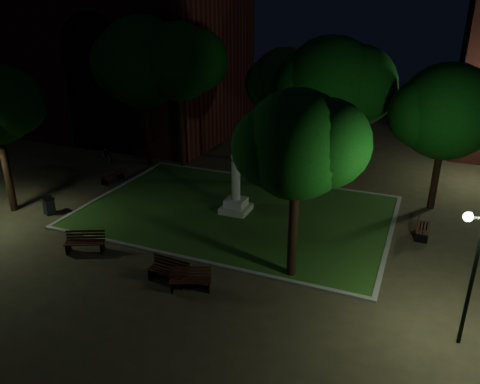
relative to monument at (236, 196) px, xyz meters
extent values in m
plane|color=#3F3623|center=(0.00, -2.00, -0.96)|extent=(80.00, 80.00, 0.00)
cube|color=#29501A|center=(0.00, 0.00, -0.92)|extent=(15.00, 10.00, 0.08)
cube|color=slate|center=(0.00, -5.10, -0.90)|extent=(15.40, 0.20, 0.12)
cube|color=slate|center=(0.00, 5.10, -0.90)|extent=(15.40, 0.20, 0.12)
cube|color=slate|center=(-7.60, 0.00, -0.90)|extent=(0.20, 10.00, 0.12)
cube|color=slate|center=(7.60, 0.00, -0.90)|extent=(0.20, 10.00, 0.12)
cube|color=#AAA79D|center=(0.00, 0.00, -0.73)|extent=(1.40, 1.40, 0.30)
cube|color=#AAA79D|center=(0.00, 0.00, -0.38)|extent=(1.00, 1.00, 0.40)
cylinder|color=#AAA79D|center=(0.00, 0.00, 0.82)|extent=(0.44, 0.44, 2.00)
sphere|color=#AAA79D|center=(0.00, 0.00, 2.07)|extent=(0.50, 0.50, 0.50)
cube|color=#4D1A16|center=(-16.00, 12.00, 6.54)|extent=(20.00, 12.00, 15.00)
cube|color=black|center=(-13.00, 7.50, 2.54)|extent=(5.00, 3.00, 7.00)
cylinder|color=black|center=(-13.00, 7.50, 6.04)|extent=(5.00, 3.00, 5.00)
plane|color=orange|center=(-13.00, 8.70, 2.54)|extent=(6.30, 0.00, 6.30)
cylinder|color=black|center=(-10.79, -4.09, 1.23)|extent=(0.36, 0.36, 4.38)
sphere|color=#0C450D|center=(-9.80, -3.89, 4.71)|extent=(3.17, 3.17, 3.17)
cylinder|color=black|center=(-5.95, 5.26, 1.68)|extent=(0.36, 0.36, 5.28)
sphere|color=#0C450D|center=(-5.95, 5.26, 5.72)|extent=(4.67, 4.67, 4.67)
sphere|color=#0C450D|center=(-4.78, 5.46, 5.82)|extent=(3.74, 3.74, 3.74)
sphere|color=#0C450D|center=(-6.89, 4.96, 5.62)|extent=(3.51, 3.51, 3.51)
cylinder|color=black|center=(3.22, 5.65, 1.09)|extent=(0.36, 0.36, 4.09)
sphere|color=#0C450D|center=(3.22, 5.65, 4.77)|extent=(5.47, 5.47, 5.47)
sphere|color=#0C450D|center=(4.59, 5.85, 4.87)|extent=(4.38, 4.38, 4.38)
sphere|color=#0C450D|center=(2.13, 5.35, 4.67)|extent=(4.10, 4.10, 4.10)
cylinder|color=black|center=(9.20, 4.50, 0.89)|extent=(0.36, 0.36, 3.70)
sphere|color=#0C450D|center=(9.20, 4.50, 4.16)|extent=(4.72, 4.72, 4.72)
sphere|color=#0C450D|center=(10.38, 4.70, 4.26)|extent=(3.78, 3.78, 3.78)
sphere|color=#0C450D|center=(8.26, 4.20, 4.06)|extent=(3.54, 3.54, 3.54)
cylinder|color=black|center=(4.30, -4.57, 1.14)|extent=(0.36, 0.36, 4.20)
sphere|color=#0C450D|center=(4.30, -4.57, 4.44)|extent=(3.99, 3.99, 3.99)
sphere|color=#0C450D|center=(5.30, -4.37, 4.54)|extent=(3.19, 3.19, 3.19)
sphere|color=#0C450D|center=(3.51, -4.87, 4.34)|extent=(3.00, 3.00, 3.00)
cylinder|color=black|center=(-8.41, 5.03, 1.47)|extent=(0.36, 0.36, 4.86)
sphere|color=#0C450D|center=(-8.41, 5.03, 5.59)|extent=(5.60, 5.60, 5.60)
sphere|color=#0C450D|center=(-7.01, 5.23, 5.69)|extent=(4.48, 4.48, 4.48)
sphere|color=#0C450D|center=(-9.53, 4.73, 5.49)|extent=(4.20, 4.20, 4.20)
cylinder|color=black|center=(-0.23, 8.35, 1.09)|extent=(0.36, 0.36, 4.09)
sphere|color=#0C450D|center=(-0.23, 8.35, 4.41)|extent=(4.24, 4.24, 4.24)
sphere|color=#0C450D|center=(0.83, 8.55, 4.51)|extent=(3.39, 3.39, 3.39)
sphere|color=#0C450D|center=(-1.08, 8.05, 4.31)|extent=(3.18, 3.18, 3.18)
cylinder|color=black|center=(10.40, -6.28, 1.22)|extent=(0.12, 0.12, 4.36)
sphere|color=#D8FFD8|center=(9.95, -6.28, 3.40)|extent=(0.28, 0.28, 0.28)
cylinder|color=black|center=(-12.01, 6.91, 1.02)|extent=(0.12, 0.12, 3.95)
cylinder|color=black|center=(-12.01, 6.91, 2.99)|extent=(0.90, 0.08, 0.08)
sphere|color=#D8FFD8|center=(-12.46, 6.91, 2.99)|extent=(0.28, 0.28, 0.28)
sphere|color=#D8FFD8|center=(-11.56, 6.91, 2.99)|extent=(0.28, 0.28, 0.28)
cube|color=black|center=(-0.66, -6.77, -0.73)|extent=(0.10, 0.58, 0.46)
cube|color=black|center=(0.79, -6.88, -0.73)|extent=(0.10, 0.58, 0.46)
cube|color=#37170E|center=(0.05, -7.05, -0.49)|extent=(1.67, 0.22, 0.04)
cube|color=#37170E|center=(0.06, -6.90, -0.49)|extent=(1.67, 0.22, 0.04)
cube|color=#37170E|center=(0.07, -6.76, -0.49)|extent=(1.67, 0.22, 0.04)
cube|color=#37170E|center=(0.08, -6.61, -0.49)|extent=(1.67, 0.22, 0.04)
cube|color=#37170E|center=(0.08, -6.55, -0.38)|extent=(1.67, 0.18, 0.10)
cube|color=#37170E|center=(0.08, -6.55, -0.24)|extent=(1.67, 0.18, 0.10)
cube|color=#37170E|center=(0.08, -6.55, -0.09)|extent=(1.67, 0.18, 0.10)
cube|color=black|center=(0.49, -7.27, -0.74)|extent=(0.28, 0.51, 0.43)
cube|color=black|center=(1.73, -6.70, -0.74)|extent=(0.28, 0.51, 0.43)
cube|color=#37170E|center=(1.20, -7.18, -0.52)|extent=(1.45, 0.74, 0.04)
cube|color=#37170E|center=(1.14, -7.05, -0.52)|extent=(1.45, 0.74, 0.04)
cube|color=#37170E|center=(1.09, -6.93, -0.52)|extent=(1.45, 0.74, 0.04)
cube|color=#37170E|center=(1.03, -6.81, -0.52)|extent=(1.45, 0.74, 0.04)
cube|color=#37170E|center=(1.00, -6.75, -0.42)|extent=(1.44, 0.71, 0.09)
cube|color=#37170E|center=(1.00, -6.75, -0.28)|extent=(1.44, 0.71, 0.09)
cube|color=#37170E|center=(1.00, -6.75, -0.15)|extent=(1.44, 0.71, 0.09)
cube|color=black|center=(-5.12, -6.50, -0.73)|extent=(0.30, 0.55, 0.46)
cube|color=black|center=(-3.79, -5.88, -0.73)|extent=(0.30, 0.55, 0.46)
cube|color=#37170E|center=(-4.36, -6.40, -0.49)|extent=(1.56, 0.79, 0.04)
cube|color=#37170E|center=(-4.42, -6.27, -0.49)|extent=(1.56, 0.79, 0.04)
cube|color=#37170E|center=(-4.48, -6.13, -0.49)|extent=(1.56, 0.79, 0.04)
cube|color=#37170E|center=(-4.54, -6.00, -0.49)|extent=(1.56, 0.79, 0.04)
cube|color=#37170E|center=(-4.57, -5.94, -0.38)|extent=(1.54, 0.76, 0.10)
cube|color=#37170E|center=(-4.57, -5.94, -0.24)|extent=(1.54, 0.76, 0.10)
cube|color=#37170E|center=(-4.57, -5.94, -0.09)|extent=(1.54, 0.76, 0.10)
cube|color=black|center=(-8.43, 1.85, -0.75)|extent=(0.52, 0.13, 0.41)
cube|color=black|center=(-8.62, 0.55, -0.75)|extent=(0.52, 0.13, 0.41)
cube|color=#37170E|center=(-8.73, 1.23, -0.54)|extent=(0.30, 1.49, 0.04)
cube|color=#37170E|center=(-8.60, 1.21, -0.54)|extent=(0.30, 1.49, 0.04)
cube|color=#37170E|center=(-8.47, 1.19, -0.54)|extent=(0.30, 1.49, 0.04)
cube|color=#37170E|center=(-8.34, 1.17, -0.54)|extent=(0.30, 1.49, 0.04)
cube|color=#37170E|center=(-8.29, 1.16, -0.44)|extent=(0.27, 1.49, 0.09)
cube|color=#37170E|center=(-8.29, 1.16, -0.31)|extent=(0.27, 1.49, 0.09)
cube|color=#37170E|center=(-8.29, 1.16, -0.18)|extent=(0.27, 1.49, 0.09)
cube|color=black|center=(8.94, 0.28, -0.74)|extent=(0.54, 0.07, 0.43)
cube|color=black|center=(8.97, 1.66, -0.74)|extent=(0.54, 0.07, 0.43)
cube|color=#37170E|center=(9.17, 0.97, -0.51)|extent=(0.12, 1.58, 0.04)
cube|color=#37170E|center=(9.03, 0.97, -0.51)|extent=(0.12, 1.58, 0.04)
cube|color=#37170E|center=(8.89, 0.97, -0.51)|extent=(0.12, 1.58, 0.04)
cube|color=#37170E|center=(8.75, 0.97, -0.51)|extent=(0.12, 1.58, 0.04)
cube|color=#37170E|center=(8.70, 0.98, -0.42)|extent=(0.09, 1.57, 0.09)
cube|color=#37170E|center=(8.70, 0.98, -0.28)|extent=(0.09, 1.57, 0.09)
cube|color=#37170E|center=(8.70, 0.98, -0.14)|extent=(0.09, 1.57, 0.09)
cube|color=black|center=(3.38, 7.08, -0.77)|extent=(0.19, 0.46, 0.38)
cube|color=black|center=(2.24, 6.72, -0.77)|extent=(0.19, 0.46, 0.38)
cube|color=#37170E|center=(2.75, 7.08, -0.57)|extent=(1.33, 0.48, 0.03)
cube|color=#37170E|center=(2.79, 6.97, -0.57)|extent=(1.33, 0.48, 0.03)
cube|color=#37170E|center=(2.83, 6.85, -0.57)|extent=(1.33, 0.48, 0.03)
cube|color=#37170E|center=(2.86, 6.74, -0.57)|extent=(1.33, 0.48, 0.03)
cube|color=#37170E|center=(2.88, 6.69, -0.49)|extent=(1.32, 0.46, 0.08)
cube|color=#37170E|center=(2.88, 6.69, -0.37)|extent=(1.32, 0.46, 0.08)
cube|color=#37170E|center=(2.88, 6.69, -0.25)|extent=(1.32, 0.46, 0.08)
cube|color=black|center=(-8.72, -3.76, -0.55)|extent=(0.60, 0.60, 0.82)
cube|color=black|center=(-8.72, -3.76, -0.11)|extent=(0.68, 0.68, 0.05)
imported|color=black|center=(-11.48, 4.52, -0.51)|extent=(1.77, 1.42, 0.90)
camera|label=1|loc=(8.54, -20.02, 9.21)|focal=35.00mm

